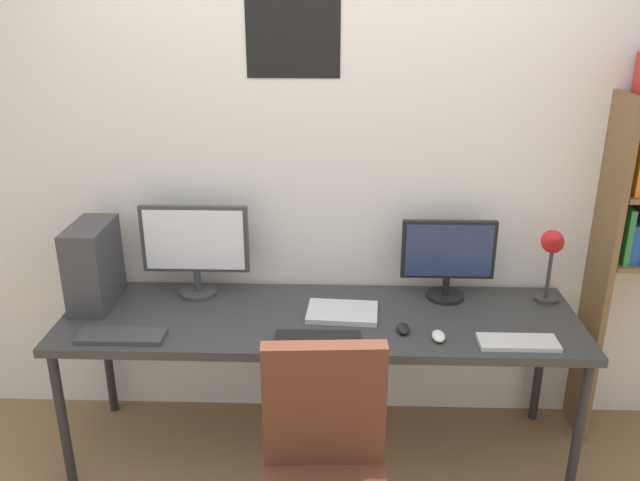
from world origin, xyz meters
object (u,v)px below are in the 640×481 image
Objects in this scene: monitor_right at (448,256)px; laptop_closed at (342,312)px; mouse_left_side at (403,328)px; desk at (320,325)px; desk_lamp at (554,252)px; keyboard_left at (121,336)px; keyboard_center at (318,339)px; monitor_left at (195,245)px; keyboard_right at (518,342)px; mouse_right_side at (438,336)px; pc_tower at (94,265)px.

monitor_right is 1.38× the size of laptop_closed.
monitor_right reaches higher than mouse_left_side.
monitor_right is 4.59× the size of mouse_left_side.
desk_lamp is (1.08, 0.17, 0.31)m from desk.
keyboard_center is at bearing 0.00° from keyboard_left.
keyboard_left is at bearing -164.69° from desk.
desk_lamp is at bearing -1.45° from monitor_left.
keyboard_center is 1.11× the size of keyboard_right.
monitor_right is 1.52m from keyboard_left.
mouse_left_side is 1.00× the size of mouse_right_side.
pc_tower is 1.18m from laptop_closed.
desk is 7.12× the size of keyboard_right.
monitor_right is at bearing 174.92° from desk_lamp.
monitor_right reaches higher than mouse_right_side.
laptop_closed is (0.94, 0.25, 0.00)m from keyboard_left.
keyboard_center is 0.84m from keyboard_right.
mouse_left_side is (-0.71, -0.31, -0.24)m from desk_lamp.
pc_tower reaches higher than desk.
keyboard_right is at bearing -5.69° from mouse_right_side.
desk_lamp is at bearing 8.97° from desk.
desk_lamp is at bearing 23.29° from mouse_left_side.
monitor_left is at bearing 159.78° from mouse_right_side.
desk is 0.71m from monitor_left.
mouse_right_side is (1.57, -0.30, -0.18)m from pc_tower.
keyboard_center is at bearing -36.40° from monitor_left.
monitor_left is (-0.60, 0.21, 0.31)m from desk.
keyboard_right is at bearing 0.00° from keyboard_center.
keyboard_left is at bearing 180.00° from keyboard_right.
monitor_right is 1.33× the size of keyboard_right.
monitor_left is 0.56m from keyboard_left.
monitor_right is 0.57m from laptop_closed.
laptop_closed is at bearing 152.34° from mouse_right_side.
keyboard_left is (0.22, -0.33, -0.19)m from pc_tower.
keyboard_center is at bearing -90.00° from desk.
laptop_closed is (-0.41, 0.21, -0.00)m from mouse_right_side.
desk is 7.35× the size of laptop_closed.
mouse_left_side is (-0.47, 0.09, 0.01)m from keyboard_right.
keyboard_center and keyboard_right have the same top height.
mouse_left_side is at bearing 168.66° from keyboard_right.
mouse_right_side is at bearing -23.98° from laptop_closed.
laptop_closed reaches higher than desk.
desk_lamp is 0.81m from mouse_left_side.
keyboard_left is at bearing -56.80° from pc_tower.
mouse_right_side is (1.11, -0.41, -0.24)m from monitor_left.
pc_tower is (-1.66, -0.11, -0.02)m from monitor_right.
monitor_right is at bearing 3.88° from pc_tower.
monitor_left is 1.20m from monitor_right.
desk_lamp is at bearing 33.06° from mouse_right_side.
keyboard_left is 1.35m from mouse_right_side.
laptop_closed is at bearing 9.24° from desk.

